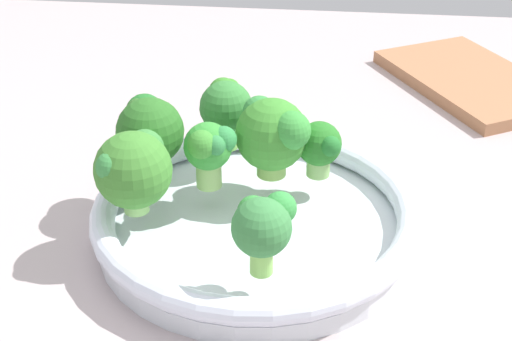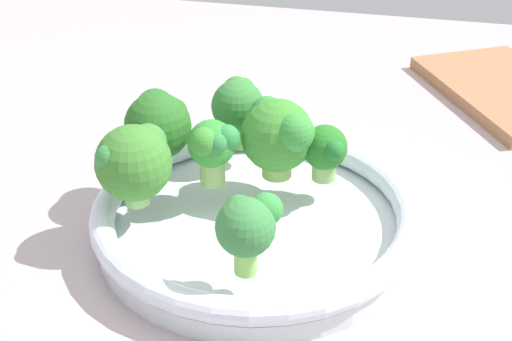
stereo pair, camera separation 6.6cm
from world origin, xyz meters
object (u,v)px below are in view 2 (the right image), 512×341
at_px(bowl, 256,218).
at_px(broccoli_floret_0, 213,146).
at_px(broccoli_floret_4, 238,104).
at_px(cutting_board, 508,92).
at_px(broccoli_floret_2, 247,225).
at_px(broccoli_floret_3, 278,134).
at_px(broccoli_floret_1, 325,149).
at_px(broccoli_floret_6, 134,161).
at_px(broccoli_floret_5, 158,122).

bearing_deg(bowl, broccoli_floret_0, -110.80).
distance_m(broccoli_floret_4, cutting_board, 0.40).
height_order(bowl, broccoli_floret_2, broccoli_floret_2).
bearing_deg(broccoli_floret_3, cutting_board, 144.26).
distance_m(broccoli_floret_1, broccoli_floret_6, 0.17).
bearing_deg(broccoli_floret_3, broccoli_floret_2, 2.38).
relative_size(bowl, broccoli_floret_5, 3.88).
bearing_deg(bowl, broccoli_floret_2, 9.15).
height_order(broccoli_floret_3, broccoli_floret_4, broccoli_floret_3).
xyz_separation_m(broccoli_floret_3, broccoli_floret_5, (0.01, -0.11, 0.00)).
bearing_deg(bowl, broccoli_floret_1, 133.09).
relative_size(bowl, broccoli_floret_6, 3.98).
xyz_separation_m(broccoli_floret_0, broccoli_floret_3, (-0.03, 0.05, 0.00)).
height_order(broccoli_floret_1, broccoli_floret_6, broccoli_floret_6).
height_order(broccoli_floret_0, cutting_board, broccoli_floret_0).
xyz_separation_m(broccoli_floret_6, cutting_board, (-0.39, 0.34, -0.07)).
height_order(bowl, broccoli_floret_5, broccoli_floret_5).
xyz_separation_m(bowl, broccoli_floret_0, (-0.02, -0.04, 0.06)).
bearing_deg(broccoli_floret_0, broccoli_floret_2, 27.28).
height_order(broccoli_floret_0, broccoli_floret_1, broccoli_floret_0).
height_order(broccoli_floret_3, broccoli_floret_6, broccoli_floret_3).
distance_m(broccoli_floret_0, broccoli_floret_3, 0.06).
bearing_deg(broccoli_floret_0, cutting_board, 140.84).
bearing_deg(broccoli_floret_3, bowl, -12.41).
bearing_deg(cutting_board, broccoli_floret_0, -39.16).
height_order(bowl, broccoli_floret_3, broccoli_floret_3).
distance_m(broccoli_floret_2, broccoli_floret_3, 0.14).
height_order(broccoli_floret_0, broccoli_floret_2, broccoli_floret_2).
relative_size(broccoli_floret_0, cutting_board, 0.26).
bearing_deg(broccoli_floret_5, broccoli_floret_4, 134.12).
distance_m(broccoli_floret_0, broccoli_floret_6, 0.07).
xyz_separation_m(broccoli_floret_0, broccoli_floret_4, (-0.08, 0.00, 0.00)).
distance_m(bowl, broccoli_floret_3, 0.08).
distance_m(bowl, broccoli_floret_1, 0.09).
bearing_deg(broccoli_floret_1, broccoli_floret_0, -71.21).
bearing_deg(cutting_board, broccoli_floret_2, -25.80).
bearing_deg(broccoli_floret_2, broccoli_floret_5, -139.39).
bearing_deg(broccoli_floret_2, bowl, -170.85).
bearing_deg(broccoli_floret_5, broccoli_floret_3, 93.07).
bearing_deg(broccoli_floret_3, broccoli_floret_5, -86.93).
relative_size(broccoli_floret_1, cutting_board, 0.22).
bearing_deg(bowl, broccoli_floret_5, -110.91).
height_order(broccoli_floret_5, cutting_board, broccoli_floret_5).
bearing_deg(broccoli_floret_5, broccoli_floret_1, 93.78).
xyz_separation_m(broccoli_floret_0, broccoli_floret_1, (-0.03, 0.10, -0.01)).
bearing_deg(broccoli_floret_0, broccoli_floret_6, -52.47).
distance_m(bowl, broccoli_floret_6, 0.12).
height_order(broccoli_floret_0, broccoli_floret_4, broccoli_floret_4).
relative_size(broccoli_floret_2, broccoli_floret_5, 0.85).
height_order(broccoli_floret_2, broccoli_floret_6, broccoli_floret_6).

